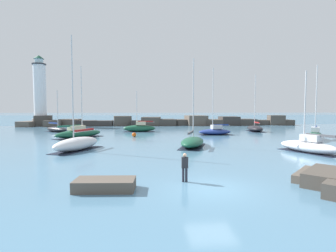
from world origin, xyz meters
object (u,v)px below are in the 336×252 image
object	(u,v)px
sailboat_moored_4	(308,146)
sailboat_moored_8	(192,142)
sailboat_moored_1	(139,128)
sailboat_moored_2	(315,135)
lighthouse	(40,95)
sailboat_moored_5	(215,131)
person_on_rocks	(185,166)
sailboat_moored_3	(79,133)
sailboat_moored_6	(255,128)
sailboat_moored_7	(57,129)
sailboat_moored_0	(77,143)
mooring_buoy_orange_near	(134,135)

from	to	relation	value
sailboat_moored_4	sailboat_moored_8	xyz separation A→B (m)	(-10.27, 4.88, -0.10)
sailboat_moored_8	sailboat_moored_1	bearing A→B (deg)	106.81
sailboat_moored_1	sailboat_moored_2	size ratio (longest dim) A/B	0.76
lighthouse	sailboat_moored_8	bearing A→B (deg)	-52.03
sailboat_moored_4	sailboat_moored_5	size ratio (longest dim) A/B	0.73
sailboat_moored_5	person_on_rocks	size ratio (longest dim) A/B	6.57
sailboat_moored_3	sailboat_moored_5	bearing A→B (deg)	6.67
sailboat_moored_6	sailboat_moored_2	bearing A→B (deg)	-81.71
sailboat_moored_6	sailboat_moored_7	distance (m)	36.55
sailboat_moored_0	lighthouse	bearing A→B (deg)	114.61
sailboat_moored_1	sailboat_moored_7	world-z (taller)	sailboat_moored_7
sailboat_moored_3	sailboat_moored_8	world-z (taller)	sailboat_moored_3
sailboat_moored_7	sailboat_moored_1	bearing A→B (deg)	-3.80
lighthouse	mooring_buoy_orange_near	size ratio (longest dim) A/B	20.20
sailboat_moored_0	sailboat_moored_6	distance (m)	33.94
person_on_rocks	sailboat_moored_5	bearing A→B (deg)	70.90
lighthouse	sailboat_moored_2	size ratio (longest dim) A/B	1.75
sailboat_moored_2	sailboat_moored_8	bearing A→B (deg)	-165.54
lighthouse	sailboat_moored_0	world-z (taller)	lighthouse
sailboat_moored_4	sailboat_moored_7	size ratio (longest dim) A/B	1.04
sailboat_moored_5	sailboat_moored_7	distance (m)	28.40
sailboat_moored_6	person_on_rocks	distance (m)	37.29
sailboat_moored_2	person_on_rocks	size ratio (longest dim) A/B	6.04
sailboat_moored_2	person_on_rocks	world-z (taller)	sailboat_moored_2
sailboat_moored_2	sailboat_moored_8	world-z (taller)	sailboat_moored_2
lighthouse	person_on_rocks	world-z (taller)	lighthouse
sailboat_moored_1	sailboat_moored_6	distance (m)	21.51
sailboat_moored_3	sailboat_moored_4	bearing A→B (deg)	-31.85
sailboat_moored_2	sailboat_moored_5	world-z (taller)	sailboat_moored_5
sailboat_moored_3	person_on_rocks	world-z (taller)	sailboat_moored_3
sailboat_moored_2	sailboat_moored_6	world-z (taller)	sailboat_moored_6
mooring_buoy_orange_near	sailboat_moored_1	bearing A→B (deg)	85.61
sailboat_moored_1	mooring_buoy_orange_near	distance (m)	9.06
sailboat_moored_7	sailboat_moored_0	bearing A→B (deg)	-68.01
sailboat_moored_3	sailboat_moored_4	distance (m)	29.40
sailboat_moored_7	sailboat_moored_8	distance (m)	29.75
sailboat_moored_7	mooring_buoy_orange_near	size ratio (longest dim) A/B	8.80
sailboat_moored_2	sailboat_moored_3	xyz separation A→B (m)	(-32.18, 6.13, 0.01)
sailboat_moored_1	person_on_rocks	xyz separation A→B (m)	(2.97, -33.75, 0.20)
sailboat_moored_5	mooring_buoy_orange_near	world-z (taller)	sailboat_moored_5
lighthouse	sailboat_moored_3	world-z (taller)	lighthouse
sailboat_moored_8	person_on_rocks	xyz separation A→B (m)	(-3.07, -13.74, 0.36)
sailboat_moored_0	mooring_buoy_orange_near	xyz separation A→B (m)	(5.30, 12.31, -0.36)
sailboat_moored_5	person_on_rocks	xyz separation A→B (m)	(-9.29, -26.82, 0.31)
sailboat_moored_5	sailboat_moored_7	size ratio (longest dim) A/B	1.43
sailboat_moored_0	sailboat_moored_5	world-z (taller)	sailboat_moored_0
sailboat_moored_5	sailboat_moored_1	bearing A→B (deg)	150.53
sailboat_moored_1	sailboat_moored_0	bearing A→B (deg)	-105.70
sailboat_moored_2	sailboat_moored_6	bearing A→B (deg)	98.29
lighthouse	sailboat_moored_4	xyz separation A→B (m)	(40.88, -44.10, -7.05)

